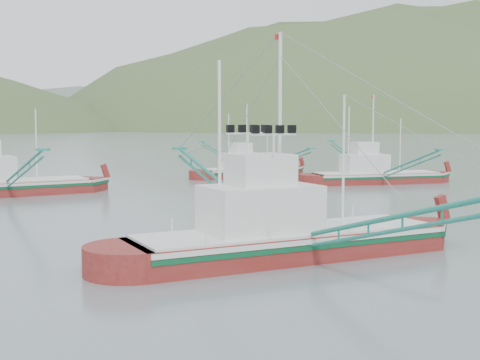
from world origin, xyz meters
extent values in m
plane|color=slate|center=(0.00, 0.00, 0.00)|extent=(1200.00, 1200.00, 0.00)
cube|color=maroon|center=(1.41, 0.89, 0.20)|extent=(15.76, 8.25, 2.03)
cube|color=silver|center=(1.41, 0.89, 1.07)|extent=(15.50, 8.24, 0.22)
cube|color=#0A4C2A|center=(1.41, 0.89, 0.81)|extent=(15.50, 8.26, 0.22)
cube|color=silver|center=(1.41, 0.89, 1.27)|extent=(14.98, 7.84, 0.12)
cube|color=silver|center=(-0.05, 0.45, 2.34)|extent=(5.80, 4.57, 2.24)
cube|color=silver|center=(-0.05, 0.45, 4.17)|extent=(3.17, 2.90, 1.42)
cylinder|color=white|center=(0.92, 0.74, 5.79)|extent=(0.16, 0.16, 9.14)
cylinder|color=white|center=(-2.00, -0.13, 5.10)|extent=(0.14, 0.14, 7.77)
cylinder|color=white|center=(4.33, 1.76, 4.42)|extent=(0.12, 0.12, 6.40)
cube|color=maroon|center=(-16.22, 29.86, 0.20)|extent=(15.13, 8.94, 1.96)
cube|color=silver|center=(-16.22, 29.86, 1.03)|extent=(14.88, 8.91, 0.22)
cube|color=#0A4C2A|center=(-16.22, 29.86, 0.78)|extent=(14.89, 8.93, 0.22)
cube|color=silver|center=(-16.22, 29.86, 1.23)|extent=(14.37, 8.50, 0.12)
cylinder|color=white|center=(-13.48, 30.92, 4.26)|extent=(0.12, 0.12, 6.17)
cube|color=maroon|center=(7.97, 44.56, 0.16)|extent=(12.30, 7.61, 1.60)
cube|color=silver|center=(7.97, 44.56, 0.84)|extent=(12.10, 7.57, 0.18)
cube|color=#0A4C2A|center=(7.97, 44.56, 0.64)|extent=(12.11, 7.59, 0.18)
cube|color=silver|center=(7.97, 44.56, 1.00)|extent=(11.68, 7.23, 0.10)
cube|color=silver|center=(6.87, 44.10, 1.84)|extent=(4.68, 3.91, 1.76)
cube|color=silver|center=(6.87, 44.10, 3.28)|extent=(2.60, 2.43, 1.12)
cylinder|color=white|center=(7.61, 44.41, 4.56)|extent=(0.13, 0.13, 7.20)
cylinder|color=white|center=(5.40, 43.48, 4.02)|extent=(0.11, 0.11, 6.12)
cylinder|color=white|center=(10.19, 45.50, 3.48)|extent=(0.10, 0.10, 5.04)
cube|color=maroon|center=(19.03, 34.53, 0.17)|extent=(13.29, 4.53, 1.74)
cube|color=silver|center=(19.03, 34.53, 0.91)|extent=(13.04, 4.58, 0.19)
cube|color=#0A4C2A|center=(19.03, 34.53, 0.70)|extent=(13.04, 4.59, 0.19)
cube|color=silver|center=(19.03, 34.53, 1.09)|extent=(12.63, 4.30, 0.10)
cube|color=silver|center=(17.73, 34.42, 2.00)|extent=(4.56, 3.13, 1.91)
cube|color=silver|center=(17.73, 34.42, 3.57)|extent=(2.41, 2.09, 1.22)
cylinder|color=white|center=(18.59, 34.49, 4.96)|extent=(0.14, 0.14, 7.83)
cylinder|color=white|center=(15.99, 34.28, 4.37)|extent=(0.12, 0.12, 6.66)
cylinder|color=white|center=(21.63, 34.74, 3.79)|extent=(0.10, 0.10, 5.48)
ellipsoid|color=#41562C|center=(240.00, 430.00, 0.00)|extent=(684.00, 432.00, 306.00)
ellipsoid|color=slate|center=(30.00, 560.00, 0.00)|extent=(960.00, 400.00, 240.00)
camera|label=1|loc=(-6.24, -29.05, 6.44)|focal=50.00mm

